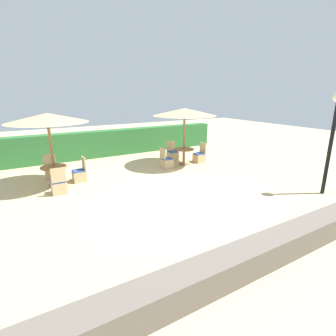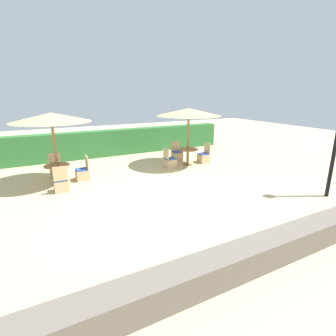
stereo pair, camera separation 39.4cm
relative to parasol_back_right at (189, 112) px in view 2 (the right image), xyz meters
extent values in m
plane|color=#C6B284|center=(-2.52, -3.40, -2.41)|extent=(40.00, 40.00, 0.00)
cube|color=#2D6B33|center=(-2.52, 3.59, -1.74)|extent=(13.00, 0.70, 1.35)
cube|color=#6B6056|center=(-2.52, -6.94, -2.15)|extent=(10.00, 0.56, 0.53)
cylinder|color=black|center=(1.98, -5.39, -0.91)|extent=(0.12, 0.12, 3.00)
cylinder|color=olive|center=(0.00, 0.00, -1.16)|extent=(0.10, 0.10, 2.50)
cone|color=tan|center=(0.00, 0.00, 0.01)|extent=(2.83, 2.83, 0.32)
cylinder|color=olive|center=(0.00, 0.00, -2.40)|extent=(0.48, 0.48, 0.03)
cylinder|color=olive|center=(0.00, 0.00, -2.06)|extent=(0.12, 0.12, 0.71)
cylinder|color=olive|center=(0.00, 0.00, -1.68)|extent=(0.93, 0.93, 0.04)
cube|color=tan|center=(-0.96, -0.06, -2.21)|extent=(0.46, 0.46, 0.40)
cube|color=#2D4CA8|center=(-0.96, -0.06, -1.99)|extent=(0.42, 0.42, 0.05)
cube|color=tan|center=(-1.17, -0.06, -1.72)|extent=(0.04, 0.46, 0.48)
cube|color=tan|center=(0.88, -0.01, -2.21)|extent=(0.46, 0.46, 0.40)
cube|color=#2D4CA8|center=(0.88, -0.01, -1.99)|extent=(0.42, 0.42, 0.05)
cube|color=tan|center=(1.09, -0.01, -1.72)|extent=(0.04, 0.46, 0.48)
cube|color=tan|center=(-0.01, 0.98, -2.21)|extent=(0.46, 0.46, 0.40)
cube|color=#2D4CA8|center=(-0.01, 0.98, -1.99)|extent=(0.42, 0.42, 0.05)
cube|color=tan|center=(-0.01, 1.19, -1.72)|extent=(0.46, 0.04, 0.48)
cylinder|color=olive|center=(-5.61, 0.04, -1.16)|extent=(0.10, 0.10, 2.51)
cone|color=tan|center=(-5.61, 0.04, 0.02)|extent=(2.72, 2.72, 0.32)
cylinder|color=olive|center=(-5.61, 0.04, -2.40)|extent=(0.48, 0.48, 0.03)
cylinder|color=olive|center=(-5.61, 0.04, -2.08)|extent=(0.12, 0.12, 0.67)
cylinder|color=olive|center=(-5.61, 0.04, -1.73)|extent=(0.91, 0.91, 0.04)
cube|color=tan|center=(-4.76, 0.02, -2.21)|extent=(0.46, 0.46, 0.40)
cube|color=#2D4CA8|center=(-4.76, 0.02, -1.99)|extent=(0.42, 0.42, 0.05)
cube|color=tan|center=(-4.55, 0.02, -1.72)|extent=(0.04, 0.46, 0.48)
cube|color=tan|center=(-5.61, 0.93, -2.21)|extent=(0.46, 0.46, 0.40)
cube|color=#2D4CA8|center=(-5.61, 0.93, -1.99)|extent=(0.42, 0.42, 0.05)
cube|color=tan|center=(-5.61, 1.14, -1.72)|extent=(0.46, 0.04, 0.48)
cube|color=tan|center=(-5.62, -0.88, -2.21)|extent=(0.46, 0.46, 0.40)
cube|color=#2D4CA8|center=(-5.62, -0.88, -1.99)|extent=(0.42, 0.42, 0.05)
cube|color=tan|center=(-5.62, -1.09, -1.72)|extent=(0.46, 0.04, 0.48)
camera|label=1|loc=(-6.68, -9.82, 0.86)|focal=28.00mm
camera|label=2|loc=(-6.34, -10.01, 0.86)|focal=28.00mm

